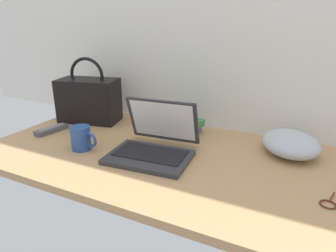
{
  "coord_description": "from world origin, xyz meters",
  "views": [
    {
      "loc": [
        0.43,
        -0.97,
        0.54
      ],
      "look_at": [
        -0.05,
        0.0,
        0.15
      ],
      "focal_mm": 32.03,
      "sensor_mm": 36.0,
      "label": 1
    }
  ],
  "objects": [
    {
      "name": "desk",
      "position": [
        0.0,
        0.0,
        0.01
      ],
      "size": [
        1.6,
        0.76,
        0.03
      ],
      "color": "tan",
      "rests_on": "ground"
    },
    {
      "name": "book_stack",
      "position": [
        -0.11,
        0.25,
        0.06
      ],
      "size": [
        0.22,
        0.18,
        0.06
      ],
      "color": "#334C99",
      "rests_on": "desk"
    },
    {
      "name": "remote_control_near",
      "position": [
        -0.65,
        -0.02,
        0.04
      ],
      "size": [
        0.07,
        0.17,
        0.02
      ],
      "color": "#4C4C51",
      "rests_on": "desk"
    },
    {
      "name": "laptop",
      "position": [
        -0.1,
        -0.02,
        0.07
      ],
      "size": [
        0.33,
        0.32,
        0.21
      ],
      "color": "#2D2D33",
      "rests_on": "desk"
    },
    {
      "name": "handbag",
      "position": [
        -0.6,
        0.19,
        0.15
      ],
      "size": [
        0.33,
        0.22,
        0.33
      ],
      "color": "black",
      "rests_on": "desk"
    },
    {
      "name": "coffee_mug",
      "position": [
        -0.39,
        -0.11,
        0.08
      ],
      "size": [
        0.12,
        0.08,
        0.1
      ],
      "color": "#26478C",
      "rests_on": "desk"
    },
    {
      "name": "cushion",
      "position": [
        0.39,
        0.22,
        0.07
      ],
      "size": [
        0.31,
        0.32,
        0.09
      ],
      "primitive_type": "ellipsoid",
      "rotation": [
        0.0,
        0.0,
        2.09
      ],
      "color": "#B2B7C1",
      "rests_on": "desk"
    }
  ]
}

